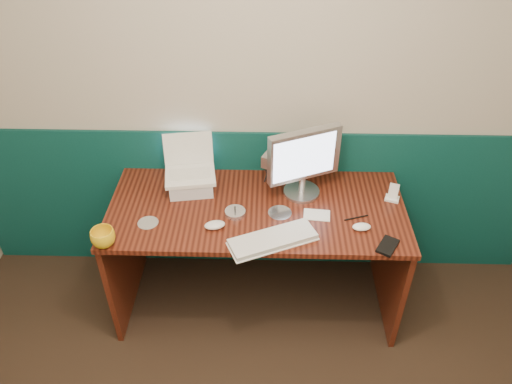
{
  "coord_description": "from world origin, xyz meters",
  "views": [
    {
      "loc": [
        0.07,
        -0.69,
        2.45
      ],
      "look_at": [
        0.02,
        1.23,
        0.97
      ],
      "focal_mm": 35.0,
      "sensor_mm": 36.0,
      "label": 1
    }
  ],
  "objects_px": {
    "laptop": "(189,160)",
    "keyboard": "(273,240)",
    "monitor": "(303,163)",
    "camcorder": "(271,169)",
    "mug": "(103,238)",
    "desk": "(257,257)"
  },
  "relations": [
    {
      "from": "desk",
      "to": "laptop",
      "type": "height_order",
      "value": "laptop"
    },
    {
      "from": "keyboard",
      "to": "desk",
      "type": "bearing_deg",
      "value": 84.08
    },
    {
      "from": "keyboard",
      "to": "mug",
      "type": "distance_m",
      "value": 0.83
    },
    {
      "from": "mug",
      "to": "camcorder",
      "type": "xyz_separation_m",
      "value": [
        0.81,
        0.53,
        0.05
      ]
    },
    {
      "from": "laptop",
      "to": "monitor",
      "type": "distance_m",
      "value": 0.62
    },
    {
      "from": "laptop",
      "to": "mug",
      "type": "distance_m",
      "value": 0.61
    },
    {
      "from": "laptop",
      "to": "camcorder",
      "type": "bearing_deg",
      "value": -0.51
    },
    {
      "from": "laptop",
      "to": "mug",
      "type": "height_order",
      "value": "laptop"
    },
    {
      "from": "desk",
      "to": "monitor",
      "type": "bearing_deg",
      "value": 28.61
    },
    {
      "from": "monitor",
      "to": "keyboard",
      "type": "height_order",
      "value": "monitor"
    },
    {
      "from": "monitor",
      "to": "camcorder",
      "type": "relative_size",
      "value": 2.04
    },
    {
      "from": "monitor",
      "to": "mug",
      "type": "distance_m",
      "value": 1.09
    },
    {
      "from": "keyboard",
      "to": "laptop",
      "type": "bearing_deg",
      "value": 113.78
    },
    {
      "from": "laptop",
      "to": "keyboard",
      "type": "xyz_separation_m",
      "value": [
        0.46,
        -0.42,
        -0.18
      ]
    },
    {
      "from": "desk",
      "to": "mug",
      "type": "height_order",
      "value": "mug"
    },
    {
      "from": "keyboard",
      "to": "mug",
      "type": "relative_size",
      "value": 3.63
    },
    {
      "from": "monitor",
      "to": "keyboard",
      "type": "bearing_deg",
      "value": -135.65
    },
    {
      "from": "desk",
      "to": "laptop",
      "type": "relative_size",
      "value": 5.87
    },
    {
      "from": "desk",
      "to": "monitor",
      "type": "height_order",
      "value": "monitor"
    },
    {
      "from": "laptop",
      "to": "keyboard",
      "type": "relative_size",
      "value": 0.63
    },
    {
      "from": "camcorder",
      "to": "monitor",
      "type": "bearing_deg",
      "value": -2.04
    },
    {
      "from": "monitor",
      "to": "camcorder",
      "type": "height_order",
      "value": "monitor"
    }
  ]
}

